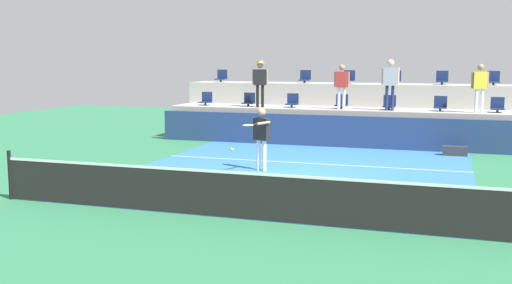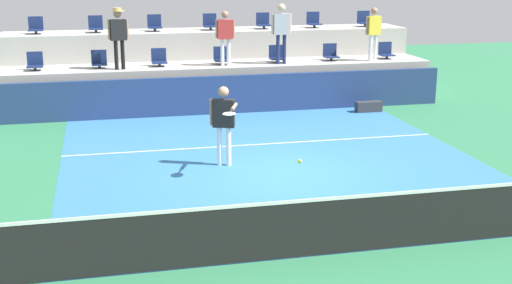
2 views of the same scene
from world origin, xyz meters
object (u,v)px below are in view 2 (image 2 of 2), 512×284
object	(u,v)px
stadium_chair_upper_far_right	(364,20)
spectator_in_white	(374,29)
stadium_chair_upper_center	(210,23)
stadium_chair_lower_left	(99,61)
stadium_chair_lower_right	(331,53)
stadium_chair_lower_far_right	(386,52)
tennis_player	(224,118)
spectator_in_grey	(281,27)
stadium_chair_upper_far_left	(36,27)
tennis_ball	(300,161)
stadium_chair_lower_far_left	(35,63)
stadium_chair_lower_mid_right	(277,55)
stadium_chair_upper_mid_right	(263,22)
equipment_bag	(369,107)
stadium_chair_lower_mid_left	(159,59)
stadium_chair_upper_left	(96,26)
spectator_with_hat	(118,32)
spectator_leaning_on_rail	(225,33)
stadium_chair_upper_mid_left	(155,24)
stadium_chair_lower_center	(221,57)
stadium_chair_upper_right	(314,21)

from	to	relation	value
stadium_chair_upper_far_right	spectator_in_white	distance (m)	2.26
stadium_chair_upper_center	spectator_in_white	distance (m)	5.21
stadium_chair_upper_far_right	stadium_chair_lower_left	bearing A→B (deg)	-168.51
stadium_chair_lower_right	stadium_chair_lower_far_right	bearing A→B (deg)	0.00
tennis_player	spectator_in_grey	bearing A→B (deg)	64.49
stadium_chair_lower_right	stadium_chair_upper_far_left	distance (m)	9.11
tennis_player	tennis_ball	world-z (taller)	tennis_player
stadium_chair_lower_far_left	stadium_chair_lower_mid_right	xyz separation A→B (m)	(7.09, 0.00, 0.00)
stadium_chair_upper_mid_right	spectator_in_grey	distance (m)	2.18
stadium_chair_lower_far_left	stadium_chair_upper_far_left	world-z (taller)	stadium_chair_upper_far_left
stadium_chair_lower_right	equipment_bag	size ratio (longest dim) A/B	0.68
tennis_player	equipment_bag	world-z (taller)	tennis_player
stadium_chair_lower_mid_left	equipment_bag	distance (m)	6.32
stadium_chair_upper_left	tennis_ball	world-z (taller)	stadium_chair_upper_left
spectator_with_hat	spectator_leaning_on_rail	size ratio (longest dim) A/B	1.08
stadium_chair_lower_far_right	spectator_leaning_on_rail	bearing A→B (deg)	-175.83
stadium_chair_lower_mid_right	stadium_chair_upper_far_left	xyz separation A→B (m)	(-7.14, 1.80, 0.85)
stadium_chair_lower_left	tennis_ball	xyz separation A→B (m)	(3.07, -10.11, -0.31)
stadium_chair_lower_mid_right	stadium_chair_upper_mid_left	xyz separation A→B (m)	(-3.53, 1.80, 0.85)
stadium_chair_lower_far_right	spectator_leaning_on_rail	xyz separation A→B (m)	(-5.26, -0.38, 0.75)
stadium_chair_upper_mid_left	tennis_player	world-z (taller)	stadium_chair_upper_mid_left
stadium_chair_upper_left	spectator_in_grey	size ratio (longest dim) A/B	0.29
spectator_leaning_on_rail	stadium_chair_upper_mid_left	bearing A→B (deg)	130.59
tennis_ball	stadium_chair_lower_center	bearing A→B (deg)	87.03
stadium_chair_upper_left	spectator_in_grey	xyz separation A→B (m)	(5.40, -2.18, 0.03)
stadium_chair_lower_center	stadium_chair_lower_mid_right	size ratio (longest dim) A/B	1.00
stadium_chair_upper_mid_left	stadium_chair_upper_center	bearing A→B (deg)	0.00
spectator_leaning_on_rail	spectator_in_white	distance (m)	4.64
stadium_chair_upper_mid_left	stadium_chair_upper_mid_right	bearing A→B (deg)	0.00
stadium_chair_upper_mid_left	spectator_with_hat	xyz separation A→B (m)	(-1.20, -2.18, 0.01)
stadium_chair_lower_right	stadium_chair_lower_mid_right	bearing A→B (deg)	180.00
spectator_leaning_on_rail	stadium_chair_lower_far_right	bearing A→B (deg)	4.17
stadium_chair_upper_right	spectator_in_grey	xyz separation A→B (m)	(-1.70, -2.18, 0.03)
stadium_chair_upper_center	spectator_leaning_on_rail	world-z (taller)	spectator_leaning_on_rail
stadium_chair_lower_left	stadium_chair_lower_right	size ratio (longest dim) A/B	1.00
spectator_in_white	stadium_chair_lower_right	bearing A→B (deg)	162.74
stadium_chair_lower_far_right	stadium_chair_upper_mid_left	bearing A→B (deg)	165.83
stadium_chair_upper_center	stadium_chair_upper_mid_left	bearing A→B (deg)	180.00
spectator_with_hat	spectator_in_grey	bearing A→B (deg)	0.00
spectator_in_white	spectator_leaning_on_rail	bearing A→B (deg)	180.00
stadium_chair_lower_right	spectator_in_grey	xyz separation A→B (m)	(-1.71, -0.38, 0.88)
stadium_chair_upper_mid_right	spectator_leaning_on_rail	bearing A→B (deg)	-127.52
stadium_chair_upper_far_left	stadium_chair_upper_left	bearing A→B (deg)	0.00
stadium_chair_lower_left	stadium_chair_upper_mid_left	size ratio (longest dim) A/B	1.00
stadium_chair_lower_right	spectator_in_white	world-z (taller)	spectator_in_white
stadium_chair_lower_right	stadium_chair_lower_mid_left	bearing A→B (deg)	180.00
stadium_chair_upper_mid_left	stadium_chair_upper_far_right	xyz separation A→B (m)	(7.07, 0.00, 0.00)
stadium_chair_lower_far_right	equipment_bag	world-z (taller)	stadium_chair_lower_far_right
stadium_chair_lower_mid_right	spectator_in_white	world-z (taller)	spectator_in_white
stadium_chair_lower_far_left	stadium_chair_upper_right	bearing A→B (deg)	11.51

